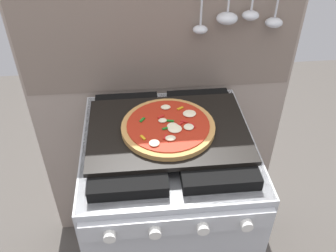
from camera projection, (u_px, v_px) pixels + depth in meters
kitchen_backsplash at (161, 103)px, 1.60m from camera, size 1.10×0.09×1.55m
stove at (168, 215)px, 1.55m from camera, size 0.60×0.64×0.90m
baking_tray at (168, 130)px, 1.26m from camera, size 0.54×0.38×0.02m
pizza_left at (168, 127)px, 1.25m from camera, size 0.32×0.32×0.03m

